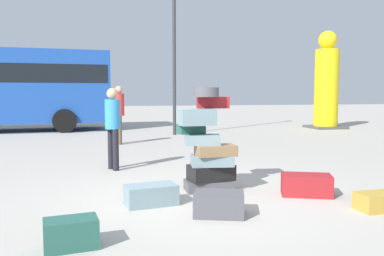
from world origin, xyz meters
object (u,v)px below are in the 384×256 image
at_px(suitcase_teal_white_trunk, 71,233).
at_px(person_tourist_with_camera, 113,121).
at_px(lamp_post, 174,5).
at_px(yellow_dummy_statue, 326,85).
at_px(suitcase_charcoal_left_side, 219,204).
at_px(person_bearded_onlooker, 119,109).
at_px(suitcase_tower, 208,147).
at_px(suitcase_maroon_right_side, 306,185).
at_px(suitcase_tan_foreground_near, 380,201).
at_px(suitcase_slate_foreground_far, 151,195).

distance_m(suitcase_teal_white_trunk, person_tourist_with_camera, 4.08).
bearing_deg(lamp_post, yellow_dummy_statue, 10.61).
height_order(suitcase_charcoal_left_side, yellow_dummy_statue, yellow_dummy_statue).
bearing_deg(yellow_dummy_statue, person_bearded_onlooker, -158.29).
xyz_separation_m(suitcase_tower, person_tourist_with_camera, (-1.40, 2.03, 0.28)).
xyz_separation_m(suitcase_maroon_right_side, person_bearded_onlooker, (-2.50, 6.56, 0.87)).
bearing_deg(suitcase_charcoal_left_side, suitcase_tan_foreground_near, 11.32).
height_order(suitcase_tower, lamp_post, lamp_post).
distance_m(suitcase_charcoal_left_side, yellow_dummy_statue, 13.36).
height_order(suitcase_slate_foreground_far, lamp_post, lamp_post).
bearing_deg(suitcase_teal_white_trunk, person_tourist_with_camera, 74.12).
distance_m(suitcase_maroon_right_side, lamp_post, 9.87).
relative_size(suitcase_tower, suitcase_charcoal_left_side, 2.61).
relative_size(suitcase_tower, person_tourist_with_camera, 0.99).
bearing_deg(person_bearded_onlooker, suitcase_slate_foreground_far, -1.10).
height_order(suitcase_tower, yellow_dummy_statue, yellow_dummy_statue).
bearing_deg(person_tourist_with_camera, yellow_dummy_statue, 105.41).
xyz_separation_m(suitcase_charcoal_left_side, suitcase_slate_foreground_far, (-0.78, 0.63, -0.01)).
height_order(suitcase_maroon_right_side, lamp_post, lamp_post).
bearing_deg(suitcase_tan_foreground_near, suitcase_tower, 141.02).
height_order(suitcase_tan_foreground_near, suitcase_maroon_right_side, suitcase_maroon_right_side).
xyz_separation_m(suitcase_charcoal_left_side, person_bearded_onlooker, (-0.98, 7.21, 0.88)).
bearing_deg(suitcase_maroon_right_side, suitcase_tower, 177.76).
xyz_separation_m(suitcase_tower, person_bearded_onlooker, (-1.15, 5.98, 0.35)).
distance_m(person_bearded_onlooker, lamp_post, 4.68).
bearing_deg(suitcase_teal_white_trunk, suitcase_tan_foreground_near, -1.96).
xyz_separation_m(suitcase_tan_foreground_near, yellow_dummy_statue, (5.71, 10.95, 1.71)).
xyz_separation_m(suitcase_charcoal_left_side, person_tourist_with_camera, (-1.23, 3.25, 0.82)).
bearing_deg(lamp_post, suitcase_tower, -96.11).
bearing_deg(lamp_post, suitcase_maroon_right_side, -86.88).
xyz_separation_m(suitcase_tan_foreground_near, person_tourist_with_camera, (-3.33, 3.50, 0.85)).
height_order(suitcase_slate_foreground_far, person_tourist_with_camera, person_tourist_with_camera).
distance_m(suitcase_slate_foreground_far, lamp_post, 10.04).
xyz_separation_m(yellow_dummy_statue, lamp_post, (-6.77, -1.27, 2.78)).
distance_m(suitcase_charcoal_left_side, person_tourist_with_camera, 3.57).
bearing_deg(suitcase_charcoal_left_side, lamp_post, 101.56).
bearing_deg(suitcase_charcoal_left_side, suitcase_tower, 100.05).
height_order(suitcase_charcoal_left_side, lamp_post, lamp_post).
height_order(suitcase_tower, person_tourist_with_camera, person_tourist_with_camera).
relative_size(suitcase_tower, suitcase_slate_foreground_far, 2.33).
bearing_deg(suitcase_slate_foreground_far, person_bearded_onlooker, 81.69).
bearing_deg(person_tourist_with_camera, lamp_post, 135.70).
xyz_separation_m(suitcase_teal_white_trunk, suitcase_slate_foreground_far, (0.93, 1.34, -0.01)).
height_order(suitcase_tower, suitcase_teal_white_trunk, suitcase_tower).
distance_m(suitcase_tower, suitcase_maroon_right_side, 1.57).
height_order(suitcase_teal_white_trunk, person_bearded_onlooker, person_bearded_onlooker).
xyz_separation_m(suitcase_slate_foreground_far, person_bearded_onlooker, (-0.20, 6.57, 0.89)).
relative_size(suitcase_charcoal_left_side, person_tourist_with_camera, 0.38).
relative_size(person_tourist_with_camera, yellow_dummy_statue, 0.39).
distance_m(suitcase_tower, yellow_dummy_statue, 12.23).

